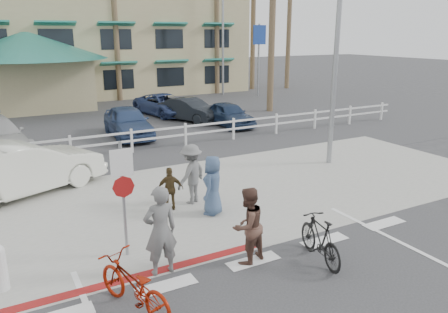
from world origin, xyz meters
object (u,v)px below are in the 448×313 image
sign_post (123,194)px  bike_red (133,285)px  bike_black (320,239)px  car_white_sedan (22,169)px

sign_post → bike_red: sign_post is taller
bike_red → bike_black: bike_black is taller
sign_post → bike_red: 2.30m
sign_post → car_white_sedan: bearing=107.2°
sign_post → car_white_sedan: 5.52m
sign_post → bike_red: (-0.47, -2.04, -0.95)m
sign_post → car_white_sedan: (-1.62, 5.24, -0.64)m
sign_post → bike_black: 4.32m
sign_post → bike_black: (3.58, -2.24, -0.94)m
bike_black → car_white_sedan: 9.11m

